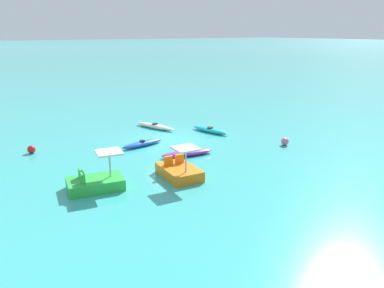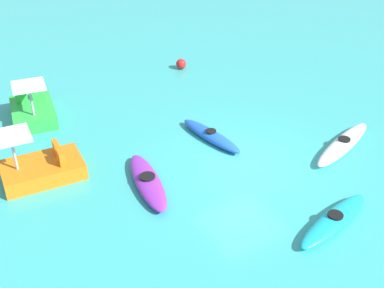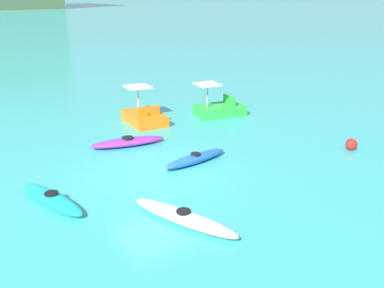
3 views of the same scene
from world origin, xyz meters
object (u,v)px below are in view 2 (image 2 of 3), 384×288
at_px(kayak_blue, 211,136).
at_px(pedal_boat_green, 33,111).
at_px(kayak_white, 343,144).
at_px(pedal_boat_orange, 42,168).
at_px(kayak_cyan, 334,220).
at_px(kayak_purple, 148,181).
at_px(buoy_red, 181,64).

bearing_deg(kayak_blue, pedal_boat_green, 46.09).
bearing_deg(pedal_boat_green, kayak_white, -131.48).
bearing_deg(pedal_boat_orange, kayak_cyan, -135.71).
height_order(kayak_cyan, kayak_purple, same).
bearing_deg(pedal_boat_green, kayak_blue, -133.91).
bearing_deg(buoy_red, pedal_boat_orange, 123.38).
bearing_deg(kayak_blue, kayak_purple, 112.65).
bearing_deg(pedal_boat_orange, kayak_white, -111.08).
distance_m(pedal_boat_orange, pedal_boat_green, 3.96).
height_order(kayak_blue, kayak_purple, same).
height_order(pedal_boat_orange, pedal_boat_green, same).
relative_size(pedal_boat_green, buoy_red, 5.66).
xyz_separation_m(kayak_white, buoy_red, (8.72, 1.31, 0.07)).
bearing_deg(kayak_purple, buoy_red, -36.18).
height_order(kayak_white, pedal_boat_orange, pedal_boat_orange).
height_order(kayak_blue, pedal_boat_orange, pedal_boat_orange).
height_order(kayak_purple, pedal_boat_green, pedal_boat_green).
xyz_separation_m(kayak_cyan, pedal_boat_orange, (6.22, 6.07, 0.17)).
distance_m(kayak_purple, pedal_boat_orange, 3.30).
xyz_separation_m(kayak_blue, buoy_red, (5.98, -2.23, 0.07)).
bearing_deg(kayak_white, kayak_blue, 52.19).
bearing_deg(pedal_boat_orange, kayak_blue, -97.98).
distance_m(kayak_blue, kayak_white, 4.48).
xyz_separation_m(kayak_cyan, buoy_red, (11.41, -1.80, 0.07)).
bearing_deg(pedal_boat_green, kayak_cyan, -152.38).
xyz_separation_m(kayak_cyan, kayak_blue, (5.43, 0.44, -0.00)).
bearing_deg(kayak_cyan, pedal_boat_orange, 44.29).
relative_size(kayak_blue, pedal_boat_green, 1.11).
bearing_deg(buoy_red, kayak_purple, 143.82).
height_order(kayak_purple, kayak_white, same).
height_order(kayak_cyan, kayak_blue, same).
relative_size(kayak_purple, pedal_boat_green, 1.19).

